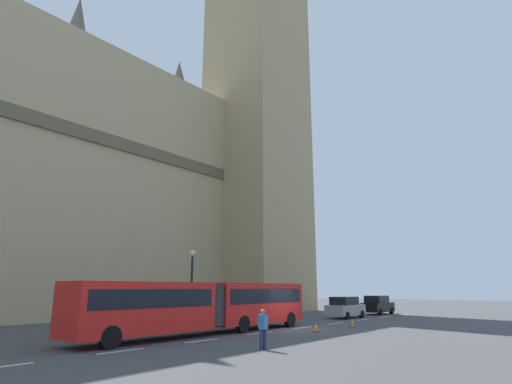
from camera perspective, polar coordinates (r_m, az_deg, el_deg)
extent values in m
plane|color=#424244|center=(27.99, 4.98, -18.58)|extent=(160.00, 160.00, 0.00)
cube|color=silver|center=(19.23, -18.38, -20.39)|extent=(2.20, 0.16, 0.01)
cube|color=silver|center=(22.05, -7.59, -19.93)|extent=(2.20, 0.16, 0.01)
cube|color=silver|center=(25.39, 0.49, -19.15)|extent=(2.20, 0.16, 0.01)
cube|color=silver|center=(29.08, 6.55, -18.33)|extent=(2.20, 0.16, 0.01)
cube|color=silver|center=(33.00, 11.17, -17.57)|extent=(2.20, 0.16, 0.01)
cube|color=silver|center=(37.07, 14.77, -16.90)|extent=(2.20, 0.16, 0.01)
cube|color=silver|center=(41.26, 17.62, -16.32)|extent=(2.20, 0.16, 0.01)
cube|color=silver|center=(45.52, 19.93, -15.82)|extent=(2.20, 0.16, 0.01)
cube|color=tan|center=(56.05, 0.12, 13.21)|extent=(10.40, 10.40, 55.26)
cone|color=#565147|center=(46.92, -23.66, 21.01)|extent=(2.40, 2.40, 5.42)
cone|color=#565147|center=(52.30, -10.78, 15.51)|extent=(2.40, 2.40, 4.24)
cube|color=red|center=(27.97, -0.32, -15.24)|extent=(7.82, 2.50, 2.50)
cube|color=black|center=(27.96, -0.32, -14.32)|extent=(7.19, 2.54, 0.90)
cube|color=red|center=(22.03, -15.65, -15.28)|extent=(7.82, 2.50, 2.50)
cube|color=black|center=(22.02, -15.57, -14.11)|extent=(7.19, 2.54, 0.90)
cylinder|color=#2D2D2D|center=(24.80, -7.07, -15.39)|extent=(2.38, 2.38, 2.25)
cylinder|color=black|center=(29.32, 4.74, -17.36)|extent=(1.00, 0.30, 1.00)
cylinder|color=black|center=(25.53, -1.86, -18.00)|extent=(1.00, 0.30, 1.00)
cylinder|color=black|center=(19.90, -19.74, -18.59)|extent=(1.00, 0.30, 1.00)
cube|color=gray|center=(38.75, 12.43, -15.82)|extent=(4.40, 1.80, 0.90)
cube|color=black|center=(38.54, 12.23, -14.65)|extent=(2.46, 1.66, 0.70)
cylinder|color=black|center=(39.66, 14.52, -16.20)|extent=(0.64, 0.30, 0.64)
cylinder|color=black|center=(37.15, 12.57, -16.52)|extent=(0.64, 0.30, 0.64)
cube|color=black|center=(45.21, 16.70, -15.18)|extent=(4.40, 1.80, 0.90)
cube|color=black|center=(45.00, 16.52, -14.18)|extent=(2.46, 1.66, 0.70)
cylinder|color=black|center=(46.21, 18.41, -15.49)|extent=(0.64, 0.30, 0.64)
cylinder|color=black|center=(43.62, 16.98, -15.75)|extent=(0.64, 0.30, 0.64)
cube|color=black|center=(26.34, 8.39, -18.79)|extent=(0.36, 0.36, 0.03)
cone|color=orange|center=(26.32, 8.37, -18.16)|extent=(0.28, 0.28, 0.55)
cylinder|color=white|center=(26.32, 8.37, -18.10)|extent=(0.17, 0.17, 0.08)
cube|color=black|center=(30.17, 13.36, -17.87)|extent=(0.36, 0.36, 0.03)
cone|color=orange|center=(30.15, 13.33, -17.32)|extent=(0.28, 0.28, 0.55)
cylinder|color=white|center=(30.15, 13.33, -17.27)|extent=(0.17, 0.17, 0.08)
cylinder|color=black|center=(30.11, -9.20, -17.80)|extent=(0.32, 0.32, 0.30)
cylinder|color=black|center=(30.01, -9.04, -13.52)|extent=(0.16, 0.16, 4.80)
sphere|color=beige|center=(30.11, -8.86, -8.47)|extent=(0.44, 0.44, 0.44)
cylinder|color=#262D4C|center=(18.61, 0.74, -19.96)|extent=(0.16, 0.16, 0.86)
cylinder|color=#262D4C|center=(18.73, 1.25, -19.92)|extent=(0.16, 0.16, 0.86)
cube|color=#3372B2|center=(18.60, 0.99, -17.71)|extent=(0.32, 0.44, 0.60)
sphere|color=#936B4C|center=(18.57, 0.98, -16.41)|extent=(0.22, 0.22, 0.22)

